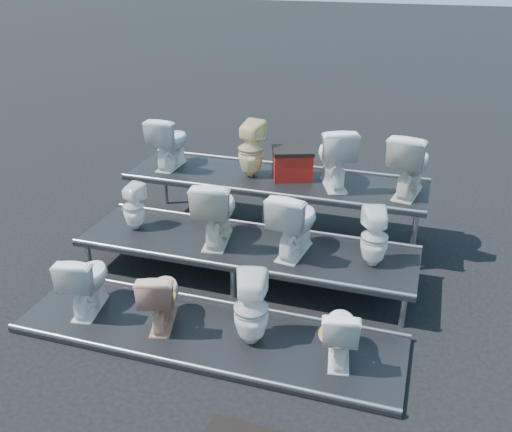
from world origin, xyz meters
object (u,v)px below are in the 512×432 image
(toilet_2, at_px, (251,309))
(toilet_3, at_px, (340,331))
(toilet_6, at_px, (294,221))
(toilet_10, at_px, (334,156))
(toilet_8, at_px, (169,141))
(toilet_11, at_px, (410,163))
(toilet_4, at_px, (134,207))
(toilet_9, at_px, (251,149))
(toilet_5, at_px, (216,210))
(red_crate, at_px, (292,165))
(toilet_1, at_px, (161,296))
(toilet_0, at_px, (86,280))
(toilet_7, at_px, (374,237))

(toilet_2, bearing_deg, toilet_3, 166.93)
(toilet_6, xyz_separation_m, toilet_10, (0.21, 1.30, 0.41))
(toilet_8, bearing_deg, toilet_11, -179.28)
(toilet_4, xyz_separation_m, toilet_8, (-0.08, 1.30, 0.48))
(toilet_9, bearing_deg, toilet_5, 100.58)
(toilet_2, distance_m, toilet_9, 2.85)
(toilet_3, height_order, toilet_10, toilet_10)
(toilet_3, relative_size, toilet_5, 0.77)
(toilet_6, distance_m, red_crate, 1.45)
(toilet_2, xyz_separation_m, red_crate, (-0.27, 2.69, 0.59))
(toilet_2, xyz_separation_m, toilet_3, (0.92, 0.00, -0.07))
(toilet_1, relative_size, toilet_4, 1.14)
(toilet_9, bearing_deg, toilet_1, 97.99)
(toilet_4, height_order, toilet_10, toilet_10)
(toilet_0, bearing_deg, toilet_1, 169.59)
(toilet_0, height_order, toilet_7, toilet_7)
(toilet_5, xyz_separation_m, toilet_10, (1.21, 1.30, 0.39))
(toilet_4, height_order, toilet_5, toilet_5)
(toilet_2, height_order, red_crate, red_crate)
(toilet_11, bearing_deg, toilet_3, 91.04)
(toilet_0, xyz_separation_m, toilet_2, (1.95, 0.00, 0.03))
(toilet_7, distance_m, toilet_8, 3.45)
(red_crate, bearing_deg, toilet_2, -104.87)
(toilet_8, height_order, toilet_10, toilet_10)
(toilet_1, bearing_deg, toilet_0, -15.50)
(toilet_0, bearing_deg, toilet_9, -123.22)
(toilet_3, height_order, toilet_8, toilet_8)
(toilet_3, relative_size, toilet_10, 0.78)
(toilet_2, distance_m, red_crate, 2.76)
(toilet_4, bearing_deg, toilet_9, -119.03)
(toilet_1, xyz_separation_m, toilet_2, (1.03, 0.00, 0.05))
(toilet_9, distance_m, toilet_10, 1.18)
(toilet_4, xyz_separation_m, red_crate, (1.76, 1.39, 0.28))
(red_crate, bearing_deg, toilet_4, -162.38)
(toilet_4, xyz_separation_m, toilet_11, (3.34, 1.30, 0.52))
(toilet_3, relative_size, toilet_6, 0.79)
(toilet_0, xyz_separation_m, red_crate, (1.68, 2.69, 0.62))
(toilet_0, xyz_separation_m, toilet_3, (2.87, 0.00, -0.05))
(toilet_0, bearing_deg, toilet_7, -167.05)
(toilet_7, distance_m, red_crate, 1.94)
(toilet_3, distance_m, toilet_7, 1.37)
(toilet_1, xyz_separation_m, toilet_8, (-1.08, 2.60, 0.83))
(red_crate, bearing_deg, toilet_3, -86.69)
(toilet_4, distance_m, red_crate, 2.26)
(toilet_5, height_order, toilet_11, toilet_11)
(toilet_7, distance_m, toilet_9, 2.36)
(toilet_3, bearing_deg, toilet_9, -65.43)
(toilet_1, bearing_deg, toilet_8, -82.96)
(toilet_3, relative_size, toilet_7, 0.94)
(toilet_3, xyz_separation_m, toilet_6, (-0.81, 1.30, 0.49))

